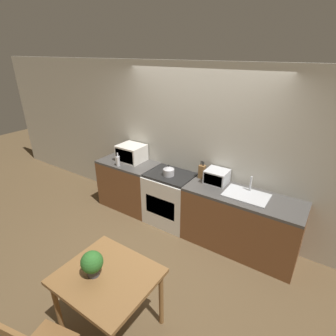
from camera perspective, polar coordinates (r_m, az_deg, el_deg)
name	(u,v)px	position (r m, az deg, el deg)	size (l,w,h in m)	color
ground_plane	(165,245)	(4.18, -0.65, -16.51)	(16.00, 16.00, 0.00)	brown
wall_back	(198,148)	(4.22, 6.45, 4.30)	(10.00, 0.06, 2.60)	beige
counter_left_run	(129,184)	(4.94, -8.40, -3.46)	(1.06, 0.62, 0.90)	brown
counter_right_run	(240,222)	(4.02, 15.34, -11.25)	(1.65, 0.62, 0.90)	brown
stove_range	(170,198)	(4.45, 0.51, -6.60)	(0.77, 0.62, 0.90)	silver
kettle	(169,171)	(4.16, 0.16, -0.61)	(0.18, 0.18, 0.19)	#B7B7BC
microwave	(131,153)	(4.75, -7.97, 3.25)	(0.45, 0.40, 0.29)	silver
bottle	(118,161)	(4.58, -10.85, 1.55)	(0.07, 0.07, 0.24)	silver
knife_block	(202,171)	(4.10, 7.40, -0.76)	(0.09, 0.08, 0.28)	brown
toaster_oven	(217,177)	(3.99, 10.56, -1.84)	(0.32, 0.30, 0.20)	silver
sink_basin	(246,195)	(3.77, 16.71, -5.62)	(0.59, 0.40, 0.24)	silver
dining_table	(108,282)	(2.84, -12.99, -23.07)	(0.91, 0.80, 0.76)	brown
potted_plant	(92,263)	(2.70, -16.21, -19.23)	(0.21, 0.21, 0.27)	#424247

